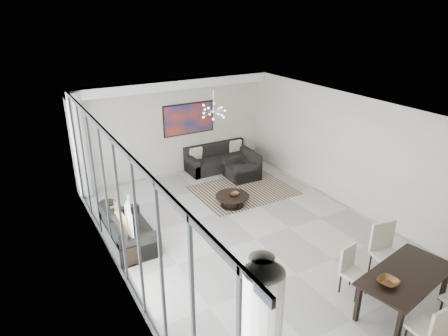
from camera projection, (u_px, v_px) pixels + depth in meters
room_shell at (275, 176)px, 8.64m from camera, size 6.00×9.00×2.90m
window_wall at (125, 212)px, 7.12m from camera, size 0.37×8.95×2.90m
soffit at (174, 84)px, 11.38m from camera, size 5.98×0.40×0.26m
painting at (189, 119)px, 12.17m from camera, size 1.68×0.04×0.98m
chandelier at (214, 111)px, 10.23m from camera, size 0.66×0.66×0.71m
rug at (243, 190)px, 11.31m from camera, size 2.66×2.05×0.01m
coffee_table at (232, 200)px, 10.39m from camera, size 0.88×0.88×0.31m
bowl_coffee at (234, 194)px, 10.32m from camera, size 0.29×0.29×0.08m
sofa_main at (219, 161)px, 12.75m from camera, size 2.11×0.86×0.77m
loveseat at (128, 234)px, 8.67m from camera, size 0.88×1.56×0.78m
armchair at (243, 169)px, 12.06m from camera, size 0.91×0.96×0.77m
side_table at (108, 209)px, 9.58m from camera, size 0.38×0.38×0.53m
tv_console at (120, 241)px, 8.50m from camera, size 0.40×1.43×0.45m
television at (126, 219)px, 8.34m from camera, size 0.38×1.03×0.59m
dining_table at (406, 278)px, 6.66m from camera, size 1.94×1.21×0.75m
dining_chair_sw at (432, 327)px, 5.81m from camera, size 0.44×0.44×0.94m
dining_chair_nw at (351, 267)px, 7.17m from camera, size 0.49×0.49×0.92m
dining_chair_ne at (385, 247)px, 7.55m from camera, size 0.60×0.60×1.12m
bowl_dining at (388, 282)px, 6.37m from camera, size 0.37×0.37×0.08m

